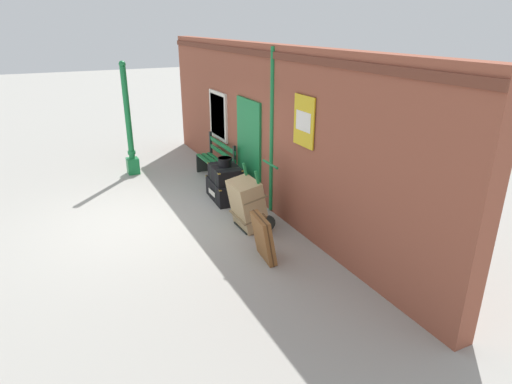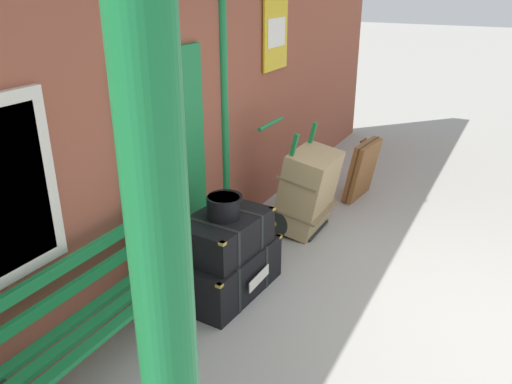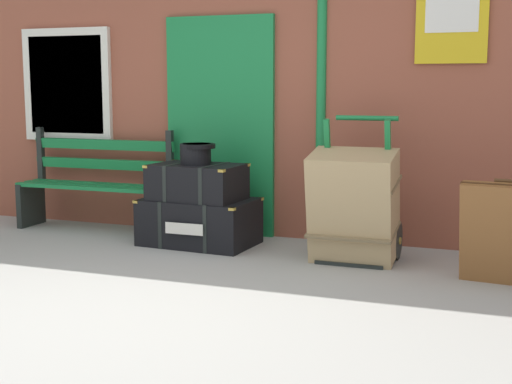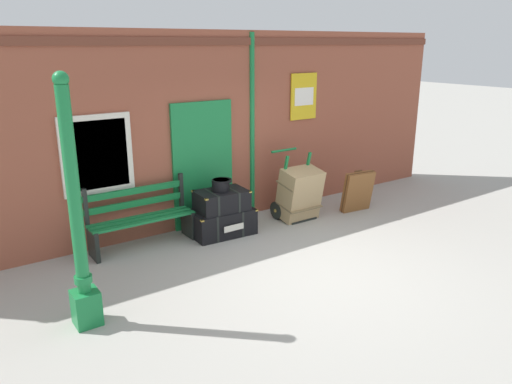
{
  "view_description": "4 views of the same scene",
  "coord_description": "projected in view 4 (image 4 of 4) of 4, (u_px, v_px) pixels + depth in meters",
  "views": [
    {
      "loc": [
        7.82,
        -1.39,
        3.56
      ],
      "look_at": [
        1.12,
        1.89,
        0.66
      ],
      "focal_mm": 30.65,
      "sensor_mm": 36.0,
      "label": 1
    },
    {
      "loc": [
        -3.71,
        -0.22,
        2.63
      ],
      "look_at": [
        0.42,
        1.95,
        0.68
      ],
      "focal_mm": 36.05,
      "sensor_mm": 36.0,
      "label": 2
    },
    {
      "loc": [
        2.41,
        -3.99,
        1.45
      ],
      "look_at": [
        0.27,
        1.78,
        0.53
      ],
      "focal_mm": 50.46,
      "sensor_mm": 36.0,
      "label": 3
    },
    {
      "loc": [
        -4.15,
        -4.59,
        3.0
      ],
      "look_at": [
        0.34,
        1.86,
        0.61
      ],
      "focal_mm": 34.52,
      "sensor_mm": 36.0,
      "label": 4
    }
  ],
  "objects": [
    {
      "name": "ground_plane",
      "position": [
        313.0,
        271.0,
        6.75
      ],
      "size": [
        60.0,
        60.0,
        0.0
      ],
      "primitive_type": "plane",
      "color": "#A3A099"
    },
    {
      "name": "brick_facade",
      "position": [
        214.0,
        129.0,
        8.31
      ],
      "size": [
        10.4,
        0.35,
        3.2
      ],
      "color": "brown",
      "rests_on": "ground"
    },
    {
      "name": "lamp_post",
      "position": [
        79.0,
        238.0,
        5.18
      ],
      "size": [
        0.28,
        0.28,
        2.74
      ],
      "color": "#197A3D",
      "rests_on": "ground"
    },
    {
      "name": "platform_bench",
      "position": [
        141.0,
        218.0,
        7.45
      ],
      "size": [
        1.6,
        0.43,
        1.01
      ],
      "color": "#197A3D",
      "rests_on": "ground"
    },
    {
      "name": "steamer_trunk_base",
      "position": [
        221.0,
        222.0,
        8.0
      ],
      "size": [
        1.05,
        0.71,
        0.43
      ],
      "color": "black",
      "rests_on": "ground"
    },
    {
      "name": "steamer_trunk_middle",
      "position": [
        222.0,
        200.0,
        7.87
      ],
      "size": [
        0.85,
        0.61,
        0.33
      ],
      "color": "black",
      "rests_on": "steamer_trunk_base"
    },
    {
      "name": "round_hatbox",
      "position": [
        221.0,
        184.0,
        7.79
      ],
      "size": [
        0.32,
        0.3,
        0.19
      ],
      "color": "black",
      "rests_on": "steamer_trunk_middle"
    },
    {
      "name": "porters_trolley",
      "position": [
        293.0,
        202.0,
        8.77
      ],
      "size": [
        0.71,
        0.64,
        1.19
      ],
      "color": "black",
      "rests_on": "ground"
    },
    {
      "name": "large_brown_trunk",
      "position": [
        300.0,
        194.0,
        8.57
      ],
      "size": [
        0.7,
        0.59,
        0.95
      ],
      "color": "tan",
      "rests_on": "ground"
    },
    {
      "name": "suitcase_caramel",
      "position": [
        358.0,
        191.0,
        9.03
      ],
      "size": [
        0.63,
        0.32,
        0.78
      ],
      "color": "brown",
      "rests_on": "ground"
    }
  ]
}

